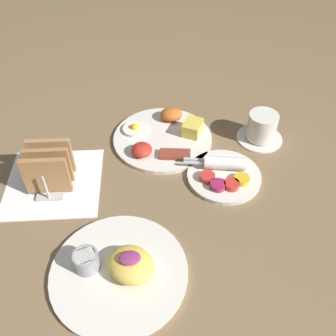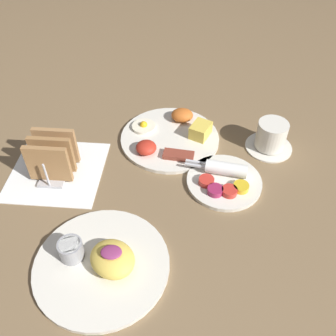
{
  "view_description": "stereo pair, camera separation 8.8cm",
  "coord_description": "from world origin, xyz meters",
  "px_view_note": "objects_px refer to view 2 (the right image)",
  "views": [
    {
      "loc": [
        0.02,
        -0.57,
        0.65
      ],
      "look_at": [
        0.06,
        0.05,
        0.03
      ],
      "focal_mm": 40.0,
      "sensor_mm": 36.0,
      "label": 1
    },
    {
      "loc": [
        0.11,
        -0.57,
        0.65
      ],
      "look_at": [
        0.06,
        0.05,
        0.03
      ],
      "focal_mm": 40.0,
      "sensor_mm": 36.0,
      "label": 2
    }
  ],
  "objects_px": {
    "plate_breakfast": "(171,136)",
    "toast_rack": "(53,156)",
    "plate_foreground": "(102,262)",
    "coffee_cup": "(271,137)",
    "plate_condiments": "(224,180)"
  },
  "relations": [
    {
      "from": "plate_breakfast",
      "to": "plate_condiments",
      "type": "xyz_separation_m",
      "value": [
        0.14,
        -0.15,
        -0.0
      ]
    },
    {
      "from": "plate_foreground",
      "to": "coffee_cup",
      "type": "distance_m",
      "value": 0.52
    },
    {
      "from": "coffee_cup",
      "to": "plate_foreground",
      "type": "bearing_deg",
      "value": -133.61
    },
    {
      "from": "plate_breakfast",
      "to": "toast_rack",
      "type": "height_order",
      "value": "toast_rack"
    },
    {
      "from": "plate_breakfast",
      "to": "plate_condiments",
      "type": "bearing_deg",
      "value": -47.77
    },
    {
      "from": "plate_foreground",
      "to": "toast_rack",
      "type": "xyz_separation_m",
      "value": [
        -0.16,
        0.25,
        0.04
      ]
    },
    {
      "from": "plate_condiments",
      "to": "coffee_cup",
      "type": "distance_m",
      "value": 0.18
    },
    {
      "from": "plate_breakfast",
      "to": "toast_rack",
      "type": "xyz_separation_m",
      "value": [
        -0.27,
        -0.14,
        0.04
      ]
    },
    {
      "from": "plate_breakfast",
      "to": "coffee_cup",
      "type": "relative_size",
      "value": 2.17
    },
    {
      "from": "plate_breakfast",
      "to": "plate_foreground",
      "type": "xyz_separation_m",
      "value": [
        -0.1,
        -0.39,
        0.0
      ]
    },
    {
      "from": "plate_breakfast",
      "to": "plate_condiments",
      "type": "height_order",
      "value": "plate_breakfast"
    },
    {
      "from": "coffee_cup",
      "to": "plate_condiments",
      "type": "bearing_deg",
      "value": -131.0
    },
    {
      "from": "plate_breakfast",
      "to": "plate_condiments",
      "type": "relative_size",
      "value": 1.41
    },
    {
      "from": "plate_foreground",
      "to": "coffee_cup",
      "type": "relative_size",
      "value": 2.2
    },
    {
      "from": "plate_breakfast",
      "to": "plate_condiments",
      "type": "distance_m",
      "value": 0.2
    }
  ]
}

